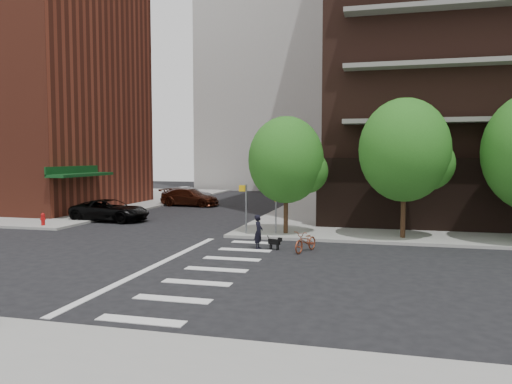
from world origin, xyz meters
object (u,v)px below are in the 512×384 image
object	(u,v)px
parked_car_black	(110,210)
dog_walker	(259,232)
parked_car_maroon	(190,197)
parked_car_silver	(188,195)
fire_hydrant	(43,219)
scooter	(306,241)

from	to	relation	value
parked_car_black	dog_walker	world-z (taller)	dog_walker
parked_car_black	parked_car_maroon	distance (m)	10.62
parked_car_silver	fire_hydrant	bearing A→B (deg)	174.51
fire_hydrant	parked_car_silver	size ratio (longest dim) A/B	0.17
parked_car_black	parked_car_maroon	xyz separation A→B (m)	(1.30, 10.54, 0.03)
parked_car_black	scooter	distance (m)	15.66
parked_car_black	fire_hydrant	bearing A→B (deg)	150.24
parked_car_maroon	parked_car_silver	world-z (taller)	parked_car_maroon
parked_car_maroon	parked_car_black	bearing A→B (deg)	177.87
fire_hydrant	parked_car_silver	xyz separation A→B (m)	(2.30, 16.89, 0.17)
parked_car_silver	dog_walker	bearing A→B (deg)	-147.65
parked_car_black	parked_car_silver	distance (m)	13.25
fire_hydrant	parked_car_silver	distance (m)	17.04
scooter	dog_walker	xyz separation A→B (m)	(-2.21, 0.19, 0.31)
parked_car_black	parked_car_silver	size ratio (longest dim) A/B	1.17
parked_car_maroon	dog_walker	bearing A→B (deg)	-144.35
parked_car_silver	parked_car_maroon	bearing A→B (deg)	-152.00
parked_car_silver	scooter	size ratio (longest dim) A/B	2.42
scooter	dog_walker	bearing A→B (deg)	-165.33
fire_hydrant	parked_car_silver	bearing A→B (deg)	82.24
parked_car_black	scooter	bearing A→B (deg)	-114.70
fire_hydrant	dog_walker	distance (m)	14.41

